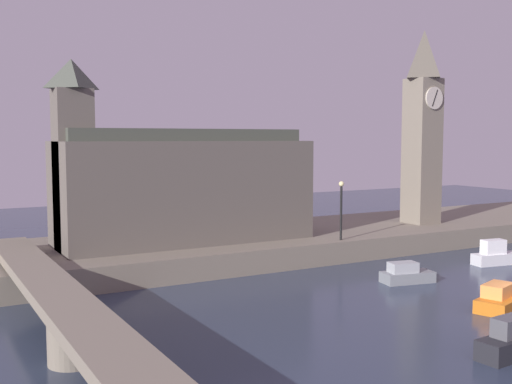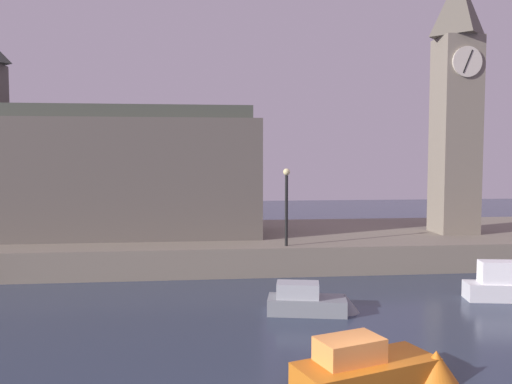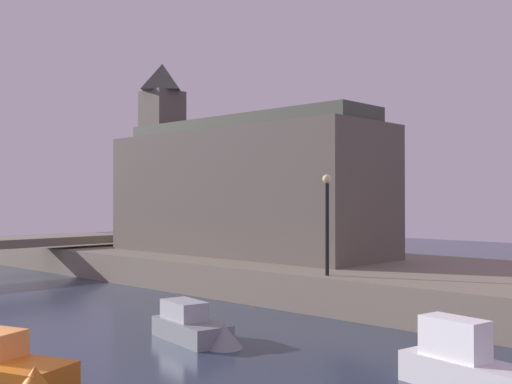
# 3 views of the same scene
# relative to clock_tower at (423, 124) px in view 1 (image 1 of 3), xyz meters

# --- Properties ---
(far_embankment) EXTENTS (70.00, 12.00, 1.50)m
(far_embankment) POSITION_rel_clock_tower_xyz_m (-10.87, 1.56, -8.82)
(far_embankment) COLOR slate
(far_embankment) RESTS_ON ground
(clock_tower) EXTENTS (2.55, 2.59, 15.55)m
(clock_tower) POSITION_rel_clock_tower_xyz_m (0.00, 0.00, 0.00)
(clock_tower) COLOR slate
(clock_tower) RESTS_ON far_embankment
(parliament_hall) EXTENTS (16.93, 5.87, 11.70)m
(parliament_hall) POSITION_rel_clock_tower_xyz_m (-20.86, 1.18, -4.28)
(parliament_hall) COLOR #5B544C
(parliament_hall) RESTS_ON far_embankment
(bridge_span) EXTENTS (2.15, 31.30, 2.22)m
(bridge_span) POSITION_rel_clock_tower_xyz_m (-31.27, -13.98, -7.91)
(bridge_span) COLOR slate
(bridge_span) RESTS_ON ground
(streetlamp) EXTENTS (0.36, 0.36, 4.02)m
(streetlamp) POSITION_rel_clock_tower_xyz_m (-10.90, -3.66, -5.57)
(streetlamp) COLOR black
(streetlamp) RESTS_ON far_embankment
(boat_ferry_white) EXTENTS (4.12, 1.69, 1.72)m
(boat_ferry_white) POSITION_rel_clock_tower_xyz_m (-2.08, -9.54, -8.99)
(boat_ferry_white) COLOR silver
(boat_ferry_white) RESTS_ON ground
(boat_patrol_orange) EXTENTS (4.94, 2.70, 1.43)m
(boat_patrol_orange) POSITION_rel_clock_tower_xyz_m (-10.45, -16.98, -9.12)
(boat_patrol_orange) COLOR orange
(boat_patrol_orange) RESTS_ON ground
(boat_cruiser_grey) EXTENTS (3.85, 1.90, 1.27)m
(boat_cruiser_grey) POSITION_rel_clock_tower_xyz_m (-10.90, -10.49, -9.12)
(boat_cruiser_grey) COLOR gray
(boat_cruiser_grey) RESTS_ON ground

